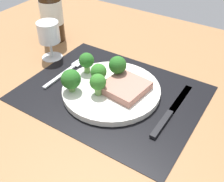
{
  "coord_description": "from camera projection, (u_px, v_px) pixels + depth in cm",
  "views": [
    {
      "loc": [
        31.35,
        -48.24,
        45.84
      ],
      "look_at": [
        0.94,
        -1.11,
        1.9
      ],
      "focal_mm": 44.27,
      "sensor_mm": 36.0,
      "label": 1
    }
  ],
  "objects": [
    {
      "name": "broccoli_back_left",
      "position": [
        98.0,
        73.0,
        0.72
      ],
      "size": [
        4.27,
        4.27,
        5.76
      ],
      "color": "#5B8942",
      "rests_on": "plate"
    },
    {
      "name": "knife",
      "position": [
        170.0,
        113.0,
        0.67
      ],
      "size": [
        1.8,
        23.0,
        0.8
      ],
      "rotation": [
        0.0,
        0.0,
        0.0
      ],
      "color": "black",
      "rests_on": "placemat"
    },
    {
      "name": "broccoli_front_edge",
      "position": [
        71.0,
        79.0,
        0.69
      ],
      "size": [
        5.12,
        5.12,
        6.17
      ],
      "color": "#6B994C",
      "rests_on": "plate"
    },
    {
      "name": "broccoli_near_fork",
      "position": [
        118.0,
        65.0,
        0.73
      ],
      "size": [
        4.78,
        4.78,
        6.59
      ],
      "color": "#6B994C",
      "rests_on": "plate"
    },
    {
      "name": "plate",
      "position": [
        111.0,
        90.0,
        0.73
      ],
      "size": [
        25.82,
        25.82,
        1.6
      ],
      "primitive_type": "cylinder",
      "color": "silver",
      "rests_on": "placemat"
    },
    {
      "name": "placemat",
      "position": [
        111.0,
        93.0,
        0.73
      ],
      "size": [
        46.38,
        35.91,
        0.3
      ],
      "primitive_type": "cube",
      "color": "black",
      "rests_on": "ground_plane"
    },
    {
      "name": "steak",
      "position": [
        125.0,
        87.0,
        0.71
      ],
      "size": [
        11.43,
        11.61,
        2.02
      ],
      "primitive_type": "cube",
      "rotation": [
        0.0,
        0.0,
        -0.11
      ],
      "color": "#9E6B5B",
      "rests_on": "plate"
    },
    {
      "name": "wine_bottle",
      "position": [
        51.0,
        7.0,
        0.9
      ],
      "size": [
        7.54,
        7.54,
        32.75
      ],
      "color": "#331E0F",
      "rests_on": "ground_plane"
    },
    {
      "name": "ground_plane",
      "position": [
        111.0,
        98.0,
        0.74
      ],
      "size": [
        140.0,
        110.0,
        3.0
      ],
      "primitive_type": "cube",
      "color": "brown"
    },
    {
      "name": "broccoli_near_steak",
      "position": [
        98.0,
        83.0,
        0.68
      ],
      "size": [
        4.16,
        4.16,
        5.84
      ],
      "color": "#6B994C",
      "rests_on": "plate"
    },
    {
      "name": "fork",
      "position": [
        68.0,
        71.0,
        0.81
      ],
      "size": [
        2.4,
        19.2,
        0.5
      ],
      "rotation": [
        0.0,
        0.0,
        -0.02
      ],
      "color": "silver",
      "rests_on": "placemat"
    },
    {
      "name": "broccoli_center",
      "position": [
        87.0,
        61.0,
        0.76
      ],
      "size": [
        4.21,
        4.21,
        6.03
      ],
      "color": "#6B994C",
      "rests_on": "plate"
    },
    {
      "name": "wine_glass",
      "position": [
        49.0,
        35.0,
        0.83
      ],
      "size": [
        6.56,
        6.56,
        11.89
      ],
      "color": "silver",
      "rests_on": "ground_plane"
    }
  ]
}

